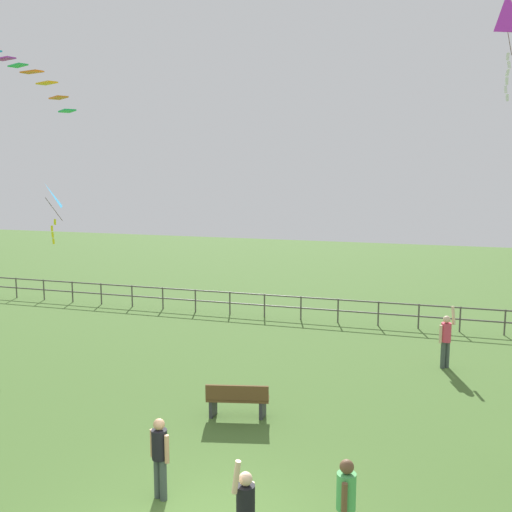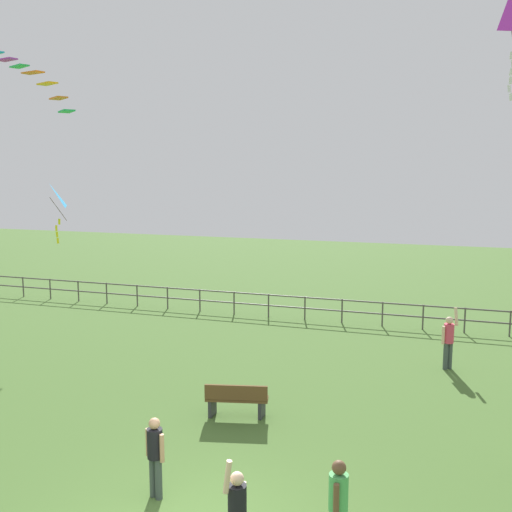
% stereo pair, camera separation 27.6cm
% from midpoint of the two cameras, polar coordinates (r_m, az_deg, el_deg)
% --- Properties ---
extents(park_bench, '(1.55, 0.75, 0.85)m').
position_cam_midpoint_polar(park_bench, '(14.28, -2.40, -13.90)').
color(park_bench, brown).
rests_on(park_bench, ground_plane).
extents(person_2, '(0.44, 0.28, 1.52)m').
position_cam_midpoint_polar(person_2, '(11.10, -10.20, -18.55)').
color(person_2, '#3F4C47').
rests_on(person_2, ground_plane).
extents(person_3, '(0.30, 0.48, 1.60)m').
position_cam_midpoint_polar(person_3, '(9.58, 7.96, -22.87)').
color(person_3, '#3F4C47').
rests_on(person_3, ground_plane).
extents(person_4, '(0.31, 0.45, 1.78)m').
position_cam_midpoint_polar(person_4, '(9.35, -1.96, -23.84)').
color(person_4, black).
rests_on(person_4, ground_plane).
extents(person_5, '(0.48, 0.35, 1.88)m').
position_cam_midpoint_polar(person_5, '(18.32, 17.77, -7.63)').
color(person_5, '#3F4C47').
rests_on(person_5, ground_plane).
extents(kite_2, '(0.92, 0.81, 2.85)m').
position_cam_midpoint_polar(kite_2, '(18.53, 22.93, 20.47)').
color(kite_2, '#B22DB2').
extents(kite_3, '(1.11, 1.28, 2.00)m').
position_cam_midpoint_polar(kite_3, '(20.93, -20.35, 5.27)').
color(kite_3, '#198CD1').
extents(waterfront_railing, '(36.02, 0.06, 0.95)m').
position_cam_midpoint_polar(waterfront_railing, '(22.90, 6.58, -4.91)').
color(waterfront_railing, '#4C4742').
rests_on(waterfront_railing, ground_plane).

